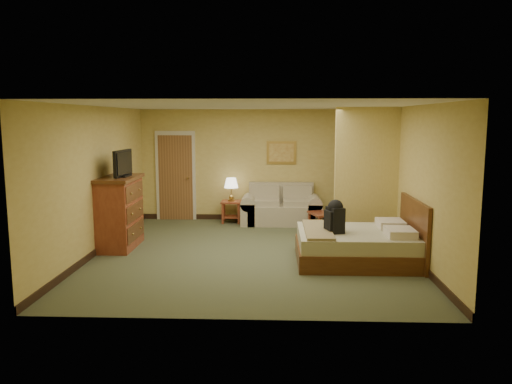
{
  "coord_description": "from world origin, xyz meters",
  "views": [
    {
      "loc": [
        0.41,
        -8.66,
        2.37
      ],
      "look_at": [
        0.05,
        0.6,
        1.02
      ],
      "focal_mm": 35.0,
      "sensor_mm": 36.0,
      "label": 1
    }
  ],
  "objects_px": {
    "loveseat": "(281,211)",
    "coffee_table": "(326,218)",
    "bed": "(359,245)",
    "dresser": "(119,212)"
  },
  "relations": [
    {
      "from": "loveseat",
      "to": "bed",
      "type": "distance_m",
      "value": 3.32
    },
    {
      "from": "coffee_table",
      "to": "loveseat",
      "type": "bearing_deg",
      "value": 141.57
    },
    {
      "from": "loveseat",
      "to": "dresser",
      "type": "bearing_deg",
      "value": -142.97
    },
    {
      "from": "dresser",
      "to": "loveseat",
      "type": "bearing_deg",
      "value": 37.03
    },
    {
      "from": "loveseat",
      "to": "coffee_table",
      "type": "distance_m",
      "value": 1.21
    },
    {
      "from": "loveseat",
      "to": "coffee_table",
      "type": "height_order",
      "value": "loveseat"
    },
    {
      "from": "loveseat",
      "to": "coffee_table",
      "type": "bearing_deg",
      "value": -38.43
    },
    {
      "from": "loveseat",
      "to": "dresser",
      "type": "relative_size",
      "value": 1.36
    },
    {
      "from": "loveseat",
      "to": "bed",
      "type": "bearing_deg",
      "value": -67.32
    },
    {
      "from": "coffee_table",
      "to": "bed",
      "type": "height_order",
      "value": "bed"
    }
  ]
}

